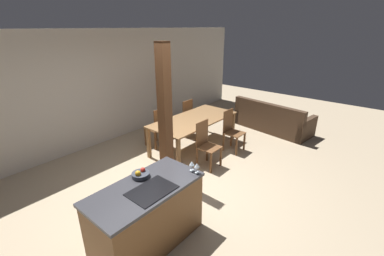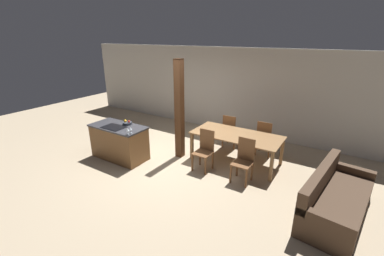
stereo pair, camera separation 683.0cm
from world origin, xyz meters
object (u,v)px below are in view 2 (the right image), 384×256
at_px(dining_chair_near_right, 244,160).
at_px(timber_post, 179,110).
at_px(dining_chair_far_left, 230,131).
at_px(dining_chair_far_right, 265,138).
at_px(wine_glass_near, 128,130).
at_px(dining_table, 236,137).
at_px(fruit_bowl, 127,123).
at_px(kitchen_island, 119,142).
at_px(couch, 335,201).
at_px(wine_glass_middle, 130,129).
at_px(dining_chair_near_left, 204,150).

xyz_separation_m(dining_chair_near_right, timber_post, (-1.86, 0.25, 0.76)).
bearing_deg(dining_chair_far_left, dining_chair_far_right, -180.00).
bearing_deg(wine_glass_near, dining_table, 40.48).
distance_m(fruit_bowl, dining_chair_near_right, 3.08).
bearing_deg(kitchen_island, couch, 5.26).
relative_size(wine_glass_middle, dining_chair_near_left, 0.15).
bearing_deg(fruit_bowl, wine_glass_near, -42.82).
height_order(dining_chair_far_left, couch, dining_chair_far_left).
relative_size(wine_glass_middle, dining_chair_near_right, 0.15).
distance_m(fruit_bowl, couch, 4.89).
bearing_deg(wine_glass_middle, dining_chair_near_right, 19.43).
distance_m(kitchen_island, dining_chair_near_left, 2.25).
xyz_separation_m(fruit_bowl, dining_table, (2.53, 1.18, -0.26)).
bearing_deg(wine_glass_middle, wine_glass_near, -90.00).
distance_m(dining_chair_near_left, timber_post, 1.20).
bearing_deg(dining_chair_near_right, dining_chair_far_right, 90.00).
height_order(wine_glass_near, dining_chair_far_left, wine_glass_near).
xyz_separation_m(dining_chair_near_right, dining_chair_far_left, (-0.98, 1.46, 0.00)).
bearing_deg(dining_chair_near_right, fruit_bowl, -171.57).
distance_m(dining_table, dining_chair_far_left, 0.89).
relative_size(dining_chair_near_left, couch, 0.44).
xyz_separation_m(dining_table, dining_chair_near_right, (0.49, -0.73, -0.16)).
bearing_deg(dining_chair_near_right, wine_glass_middle, -160.57).
distance_m(kitchen_island, wine_glass_near, 0.91).
bearing_deg(dining_table, kitchen_island, -152.13).
bearing_deg(dining_table, dining_chair_far_right, 56.13).
relative_size(dining_table, dining_chair_near_left, 2.25).
relative_size(fruit_bowl, wine_glass_near, 1.64).
bearing_deg(wine_glass_near, dining_chair_near_right, 21.22).
height_order(wine_glass_middle, timber_post, timber_post).
height_order(dining_chair_far_left, dining_chair_far_right, same).
relative_size(wine_glass_near, dining_chair_far_right, 0.15).
xyz_separation_m(dining_chair_near_left, couch, (2.80, -0.21, -0.22)).
relative_size(wine_glass_middle, dining_table, 0.07).
relative_size(fruit_bowl, couch, 0.11).
distance_m(kitchen_island, dining_chair_far_right, 3.78).
xyz_separation_m(wine_glass_middle, timber_post, (0.60, 1.12, 0.26)).
xyz_separation_m(wine_glass_middle, dining_chair_near_right, (2.47, 0.87, -0.50)).
xyz_separation_m(kitchen_island, dining_chair_far_left, (2.15, 2.13, 0.06)).
distance_m(dining_chair_near_right, timber_post, 2.03).
distance_m(fruit_bowl, wine_glass_near, 0.75).
bearing_deg(dining_chair_far_left, dining_chair_near_left, 90.00).
bearing_deg(fruit_bowl, dining_table, 24.96).
xyz_separation_m(kitchen_island, dining_chair_far_right, (3.13, 2.13, 0.06)).
height_order(fruit_bowl, wine_glass_near, wine_glass_near).
relative_size(dining_table, couch, 1.00).
bearing_deg(dining_table, timber_post, -160.86).
bearing_deg(wine_glass_near, dining_chair_far_right, 44.41).
relative_size(kitchen_island, fruit_bowl, 6.27).
height_order(dining_chair_near_left, dining_chair_far_right, same).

